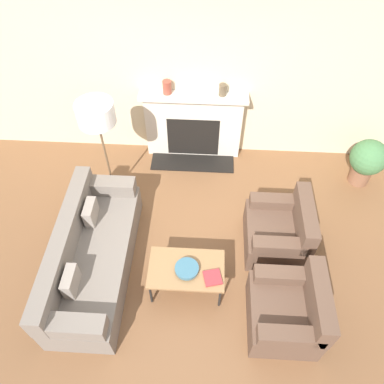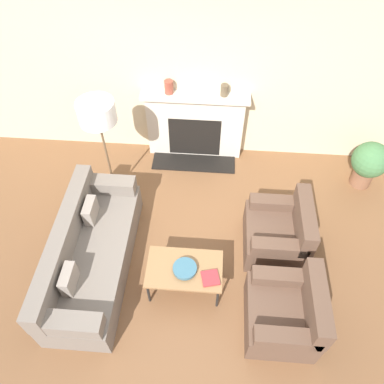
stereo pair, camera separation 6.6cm
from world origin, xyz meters
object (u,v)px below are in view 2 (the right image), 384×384
(mantel_vase_left, at_px, (169,87))
(couch, at_px, (90,254))
(bowl, at_px, (185,269))
(floor_lamp, at_px, (98,116))
(book, at_px, (210,278))
(armchair_near, at_px, (286,313))
(mantel_vase_center_left, at_px, (224,90))
(armchair_far, at_px, (279,233))
(fireplace, at_px, (195,126))
(coffee_table, at_px, (184,270))
(potted_plant, at_px, (369,162))

(mantel_vase_left, bearing_deg, couch, -108.89)
(bowl, height_order, floor_lamp, floor_lamp)
(book, bearing_deg, mantel_vase_left, 92.36)
(armchair_near, height_order, mantel_vase_center_left, mantel_vase_center_left)
(armchair_far, distance_m, mantel_vase_left, 2.61)
(fireplace, distance_m, mantel_vase_center_left, 0.81)
(mantel_vase_center_left, bearing_deg, book, -91.25)
(coffee_table, xyz_separation_m, floor_lamp, (-1.23, 1.51, 1.05))
(fireplace, distance_m, couch, 2.58)
(bowl, bearing_deg, coffee_table, 108.43)
(book, xyz_separation_m, mantel_vase_left, (-0.76, 2.59, 0.81))
(armchair_far, height_order, bowl, armchair_far)
(mantel_vase_left, relative_size, mantel_vase_center_left, 1.14)
(fireplace, relative_size, armchair_near, 1.87)
(book, distance_m, mantel_vase_center_left, 2.71)
(armchair_near, distance_m, armchair_far, 1.10)
(armchair_near, xyz_separation_m, coffee_table, (-1.19, 0.41, 0.09))
(fireplace, height_order, potted_plant, fireplace)
(fireplace, distance_m, floor_lamp, 1.76)
(coffee_table, bearing_deg, floor_lamp, 129.10)
(potted_plant, bearing_deg, bowl, -142.54)
(couch, distance_m, potted_plant, 4.23)
(coffee_table, distance_m, potted_plant, 3.27)
(armchair_near, distance_m, mantel_vase_center_left, 3.15)
(mantel_vase_left, bearing_deg, floor_lamp, -128.94)
(armchair_far, height_order, floor_lamp, floor_lamp)
(book, distance_m, mantel_vase_left, 2.82)
(armchair_near, distance_m, book, 0.94)
(couch, xyz_separation_m, mantel_vase_center_left, (1.60, 2.30, 0.95))
(couch, distance_m, floor_lamp, 1.75)
(coffee_table, relative_size, potted_plant, 1.16)
(floor_lamp, distance_m, mantel_vase_center_left, 1.88)
(armchair_far, distance_m, floor_lamp, 2.80)
(couch, relative_size, mantel_vase_left, 10.67)
(bowl, bearing_deg, armchair_near, -18.13)
(fireplace, bearing_deg, bowl, -88.66)
(fireplace, xyz_separation_m, mantel_vase_left, (-0.39, 0.01, 0.70))
(armchair_near, bearing_deg, book, -109.10)
(potted_plant, bearing_deg, book, -137.82)
(armchair_near, bearing_deg, bowl, -108.13)
(armchair_far, relative_size, book, 3.58)
(couch, height_order, bowl, couch)
(couch, height_order, potted_plant, couch)
(coffee_table, bearing_deg, book, -19.02)
(mantel_vase_left, distance_m, mantel_vase_center_left, 0.81)
(book, bearing_deg, fireplace, 84.19)
(couch, height_order, mantel_vase_left, mantel_vase_left)
(armchair_near, relative_size, mantel_vase_left, 4.28)
(floor_lamp, bearing_deg, book, -46.36)
(armchair_far, distance_m, book, 1.19)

